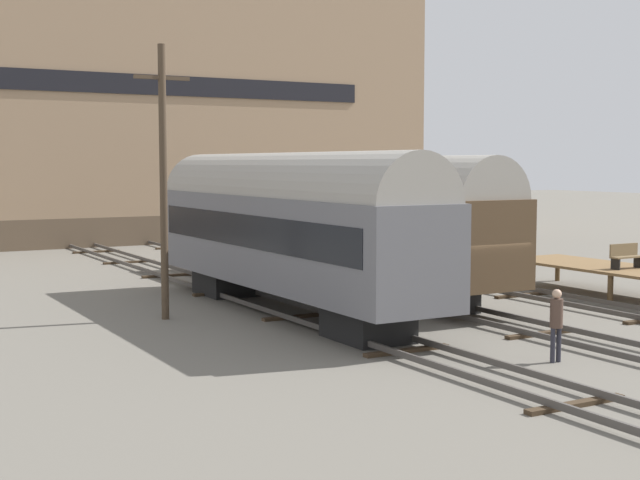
# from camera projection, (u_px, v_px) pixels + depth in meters

# --- Properties ---
(ground_plane) EXTENTS (200.00, 200.00, 0.00)m
(ground_plane) POSITION_uv_depth(u_px,v_px,m) (475.00, 319.00, 28.33)
(ground_plane) COLOR #6B665B
(track_left) EXTENTS (2.60, 60.00, 0.26)m
(track_left) POSITION_uv_depth(u_px,v_px,m) (348.00, 329.00, 26.00)
(track_left) COLOR #4C4742
(track_left) RESTS_ON ground
(track_middle) EXTENTS (2.60, 60.00, 0.26)m
(track_middle) POSITION_uv_depth(u_px,v_px,m) (475.00, 315.00, 28.32)
(track_middle) COLOR #4C4742
(track_middle) RESTS_ON ground
(track_right) EXTENTS (2.60, 60.00, 0.26)m
(track_right) POSITION_uv_depth(u_px,v_px,m) (583.00, 304.00, 30.64)
(track_right) COLOR #4C4742
(track_right) RESTS_ON ground
(train_car_grey) EXTENTS (2.98, 15.40, 5.31)m
(train_car_grey) POSITION_uv_depth(u_px,v_px,m) (286.00, 223.00, 29.17)
(train_car_grey) COLOR black
(train_car_grey) RESTS_ON ground
(train_car_brown) EXTENTS (2.94, 17.89, 5.22)m
(train_car_brown) POSITION_uv_depth(u_px,v_px,m) (348.00, 214.00, 34.85)
(train_car_brown) COLOR black
(train_car_brown) RESTS_ON ground
(station_platform) EXTENTS (3.11, 11.23, 1.12)m
(station_platform) POSITION_uv_depth(u_px,v_px,m) (638.00, 272.00, 32.11)
(station_platform) COLOR brown
(station_platform) RESTS_ON ground
(bench) EXTENTS (1.40, 0.40, 0.91)m
(bench) POSITION_uv_depth(u_px,v_px,m) (626.00, 255.00, 32.51)
(bench) COLOR brown
(bench) RESTS_ON station_platform
(person_worker) EXTENTS (0.32, 0.32, 1.85)m
(person_worker) POSITION_uv_depth(u_px,v_px,m) (556.00, 318.00, 22.16)
(person_worker) COLOR #282833
(person_worker) RESTS_ON ground
(utility_pole) EXTENTS (1.80, 0.24, 8.66)m
(utility_pole) POSITION_uv_depth(u_px,v_px,m) (163.00, 178.00, 28.01)
(utility_pole) COLOR #473828
(utility_pole) RESTS_ON ground
(warehouse_building) EXTENTS (38.89, 13.96, 17.52)m
(warehouse_building) POSITION_uv_depth(u_px,v_px,m) (127.00, 106.00, 59.72)
(warehouse_building) COLOR brown
(warehouse_building) RESTS_ON ground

